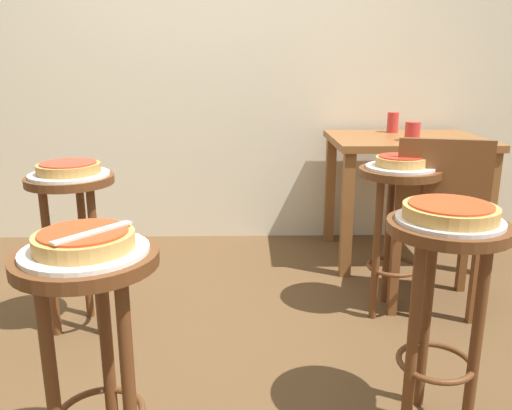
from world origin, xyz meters
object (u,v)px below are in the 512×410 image
(serving_plate_leftside, at_px, (69,174))
(cup_near_edge, at_px, (412,131))
(serving_plate_rear, at_px, (400,167))
(serving_plate_middle, at_px, (449,220))
(pizza_foreground, at_px, (84,240))
(stool_leftside, at_px, (74,219))
(pizza_rear, at_px, (401,161))
(serving_plate_foreground, at_px, (85,251))
(stool_middle, at_px, (443,281))
(pizza_server_knife, at_px, (93,232))
(stool_foreground, at_px, (92,322))
(wooden_chair, at_px, (437,217))
(pizza_middle, at_px, (450,211))
(stool_rear, at_px, (397,209))
(cup_far_edge, at_px, (393,122))
(pizza_leftside, at_px, (69,168))
(dining_table, at_px, (405,158))

(serving_plate_leftside, xyz_separation_m, cup_near_edge, (1.68, 0.73, 0.09))
(serving_plate_rear, bearing_deg, serving_plate_middle, -96.20)
(pizza_foreground, relative_size, serving_plate_leftside, 0.75)
(stool_leftside, height_order, pizza_rear, pizza_rear)
(serving_plate_foreground, relative_size, serving_plate_leftside, 0.96)
(pizza_rear, bearing_deg, stool_middle, -96.20)
(serving_plate_leftside, xyz_separation_m, pizza_server_knife, (0.37, -0.95, 0.06))
(stool_foreground, xyz_separation_m, stool_middle, (1.01, 0.24, 0.00))
(pizza_rear, xyz_separation_m, wooden_chair, (0.20, 0.04, -0.27))
(pizza_middle, height_order, wooden_chair, wooden_chair)
(serving_plate_foreground, bearing_deg, serving_plate_middle, 13.36)
(stool_rear, height_order, pizza_rear, pizza_rear)
(stool_middle, relative_size, stool_rear, 1.00)
(stool_foreground, bearing_deg, stool_middle, 13.36)
(stool_rear, distance_m, cup_far_edge, 1.03)
(pizza_foreground, bearing_deg, stool_middle, 13.36)
(cup_far_edge, bearing_deg, pizza_server_knife, -122.36)
(stool_leftside, xyz_separation_m, pizza_rear, (1.44, 0.13, 0.23))
(stool_middle, distance_m, serving_plate_middle, 0.20)
(pizza_rear, xyz_separation_m, cup_near_edge, (0.24, 0.60, 0.06))
(stool_middle, bearing_deg, stool_foreground, -166.64)
(stool_leftside, relative_size, serving_plate_rear, 2.30)
(wooden_chair, bearing_deg, stool_rear, -168.23)
(serving_plate_foreground, relative_size, pizza_rear, 1.43)
(pizza_rear, bearing_deg, stool_foreground, -136.12)
(serving_plate_middle, relative_size, stool_rear, 0.45)
(serving_plate_leftside, bearing_deg, pizza_leftside, 0.00)
(serving_plate_rear, bearing_deg, dining_table, 71.32)
(stool_middle, height_order, pizza_leftside, pizza_leftside)
(serving_plate_rear, xyz_separation_m, pizza_server_knife, (-1.07, -1.08, 0.06))
(pizza_rear, distance_m, pizza_server_knife, 1.52)
(stool_middle, bearing_deg, serving_plate_rear, 83.80)
(pizza_leftside, xyz_separation_m, pizza_rear, (1.44, 0.13, 0.00))
(pizza_foreground, distance_m, pizza_middle, 1.04)
(pizza_middle, height_order, cup_far_edge, cup_far_edge)
(pizza_middle, bearing_deg, dining_table, 77.65)
(pizza_foreground, distance_m, cup_near_edge, 2.13)
(dining_table, xyz_separation_m, cup_near_edge, (-0.02, -0.16, 0.18))
(stool_foreground, relative_size, stool_middle, 1.00)
(serving_plate_foreground, relative_size, pizza_middle, 1.14)
(pizza_foreground, distance_m, dining_table, 2.27)
(stool_middle, distance_m, wooden_chair, 0.91)
(serving_plate_middle, xyz_separation_m, cup_far_edge, (0.31, 1.78, 0.10))
(pizza_middle, bearing_deg, wooden_chair, 71.28)
(pizza_rear, relative_size, cup_near_edge, 2.09)
(stool_foreground, distance_m, stool_rear, 1.53)
(stool_leftside, bearing_deg, wooden_chair, 5.90)
(stool_middle, relative_size, pizza_server_knife, 3.21)
(pizza_foreground, xyz_separation_m, wooden_chair, (1.30, 1.10, -0.27))
(serving_plate_rear, distance_m, dining_table, 0.81)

